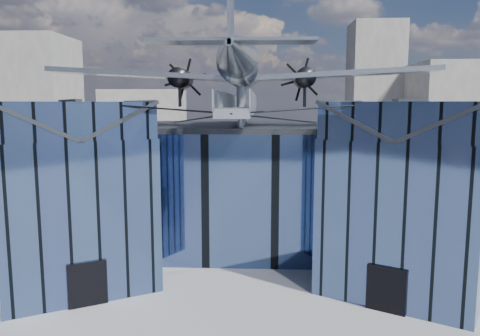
{
  "coord_description": "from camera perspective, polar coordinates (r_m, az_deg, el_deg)",
  "views": [
    {
      "loc": [
        1.48,
        -29.74,
        11.6
      ],
      "look_at": [
        0.0,
        2.0,
        7.2
      ],
      "focal_mm": 35.0,
      "sensor_mm": 36.0,
      "label": 1
    }
  ],
  "objects": [
    {
      "name": "museum",
      "position": [
        36.1,
        0.28,
        -1.78
      ],
      "size": [
        32.88,
        24.5,
        17.6
      ],
      "color": "#445B8B",
      "rests_on": "ground"
    },
    {
      "name": "bg_towers",
      "position": [
        80.24,
        2.67,
        6.74
      ],
      "size": [
        77.0,
        24.5,
        26.0
      ],
      "color": "gray",
      "rests_on": "ground"
    },
    {
      "name": "ground_plane",
      "position": [
        31.95,
        -0.17,
        -13.4
      ],
      "size": [
        120.0,
        120.0,
        0.0
      ],
      "primitive_type": "plane",
      "color": "gray"
    }
  ]
}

